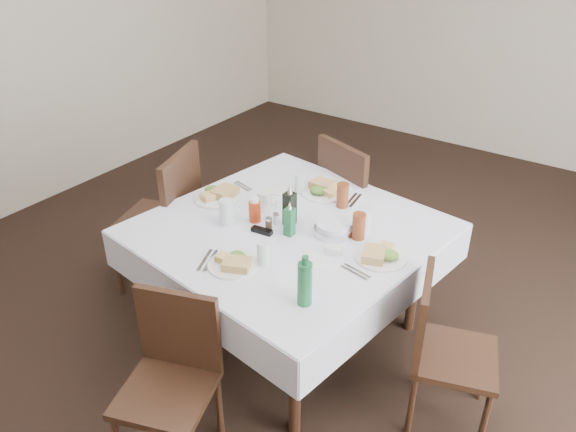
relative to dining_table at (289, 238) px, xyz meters
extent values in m
plane|color=black|center=(0.20, 0.04, -0.69)|extent=(7.00, 7.00, 0.00)
cube|color=beige|center=(0.20, 3.54, 0.71)|extent=(6.00, 0.04, 2.80)
cylinder|color=black|center=(-0.60, -0.45, -0.33)|extent=(0.06, 0.06, 0.72)
cylinder|color=black|center=(-0.45, 0.60, -0.33)|extent=(0.06, 0.06, 0.72)
cylinder|color=black|center=(0.45, -0.60, -0.33)|extent=(0.06, 0.06, 0.72)
cylinder|color=black|center=(0.60, 0.45, -0.33)|extent=(0.06, 0.06, 0.72)
cube|color=black|center=(0.00, 0.00, 0.04)|extent=(1.51, 1.51, 0.03)
cube|color=white|center=(0.00, 0.00, 0.07)|extent=(1.66, 1.66, 0.01)
cube|color=white|center=(0.10, 0.73, -0.04)|extent=(1.46, 0.22, 0.22)
cube|color=white|center=(-0.10, -0.73, -0.04)|extent=(1.46, 0.22, 0.22)
cube|color=white|center=(0.73, -0.10, -0.04)|extent=(0.22, 1.46, 0.22)
cube|color=white|center=(-0.73, 0.10, -0.04)|extent=(0.22, 1.46, 0.22)
cube|color=black|center=(-0.02, 0.95, -0.22)|extent=(0.59, 0.59, 0.04)
cube|color=black|center=(-0.10, 0.75, 0.03)|extent=(0.45, 0.19, 0.50)
cylinder|color=black|center=(0.23, 1.07, -0.45)|extent=(0.04, 0.04, 0.47)
cylinder|color=black|center=(0.10, 0.69, -0.45)|extent=(0.04, 0.04, 0.47)
cylinder|color=black|center=(-0.15, 1.20, -0.45)|extent=(0.04, 0.04, 0.47)
cylinder|color=black|center=(-0.28, 0.83, -0.45)|extent=(0.04, 0.04, 0.47)
cube|color=black|center=(0.05, -1.05, -0.28)|extent=(0.51, 0.51, 0.04)
cube|color=black|center=(-0.01, -0.87, -0.06)|extent=(0.39, 0.17, 0.44)
cylinder|color=black|center=(-0.17, -0.94, -0.48)|extent=(0.03, 0.03, 0.41)
cylinder|color=black|center=(0.15, -0.82, -0.48)|extent=(0.03, 0.03, 0.41)
cube|color=black|center=(1.04, -0.07, -0.28)|extent=(0.50, 0.50, 0.04)
cube|color=black|center=(0.87, -0.12, -0.07)|extent=(0.16, 0.39, 0.43)
cylinder|color=black|center=(1.26, -0.18, -0.49)|extent=(0.03, 0.03, 0.41)
cylinder|color=black|center=(0.93, -0.28, -0.49)|extent=(0.03, 0.03, 0.41)
cylinder|color=black|center=(1.15, 0.15, -0.49)|extent=(0.03, 0.03, 0.41)
cylinder|color=black|center=(0.82, 0.04, -0.49)|extent=(0.03, 0.03, 0.41)
cube|color=black|center=(-1.03, -0.08, -0.20)|extent=(0.60, 0.60, 0.04)
cube|color=black|center=(-0.82, -0.01, 0.06)|extent=(0.19, 0.47, 0.52)
cylinder|color=black|center=(-1.28, 0.05, -0.45)|extent=(0.04, 0.04, 0.49)
cylinder|color=black|center=(-0.89, 0.18, -0.45)|extent=(0.04, 0.04, 0.49)
cylinder|color=black|center=(-1.16, -0.34, -0.45)|extent=(0.04, 0.04, 0.49)
cylinder|color=black|center=(-0.77, -0.21, -0.45)|extent=(0.04, 0.04, 0.49)
cylinder|color=white|center=(-0.05, 0.46, 0.08)|extent=(0.28, 0.28, 0.01)
cube|color=tan|center=(-0.09, 0.49, 0.11)|extent=(0.15, 0.12, 0.05)
cube|color=#EAA35D|center=(-0.01, 0.44, 0.10)|extent=(0.11, 0.10, 0.04)
ellipsoid|color=#2C6D23|center=(-0.07, 0.41, 0.11)|extent=(0.10, 0.09, 0.05)
cylinder|color=white|center=(-0.02, -0.47, 0.08)|extent=(0.25, 0.25, 0.01)
cube|color=tan|center=(0.02, -0.49, 0.11)|extent=(0.16, 0.15, 0.04)
cube|color=#EAA35D|center=(-0.06, -0.48, 0.10)|extent=(0.09, 0.07, 0.03)
ellipsoid|color=#2C6D23|center=(-0.02, -0.43, 0.11)|extent=(0.09, 0.08, 0.04)
cylinder|color=white|center=(0.56, 0.02, 0.08)|extent=(0.27, 0.27, 0.01)
cube|color=tan|center=(0.54, -0.03, 0.11)|extent=(0.15, 0.17, 0.05)
cube|color=#EAA35D|center=(0.56, 0.07, 0.10)|extent=(0.07, 0.09, 0.04)
ellipsoid|color=#2C6D23|center=(0.61, 0.02, 0.11)|extent=(0.10, 0.09, 0.05)
cylinder|color=white|center=(-0.55, 0.03, 0.08)|extent=(0.29, 0.29, 0.01)
cube|color=tan|center=(-0.52, 0.06, 0.11)|extent=(0.12, 0.15, 0.05)
cube|color=#EAA35D|center=(-0.57, -0.02, 0.11)|extent=(0.10, 0.11, 0.04)
ellipsoid|color=#2C6D23|center=(-0.60, 0.04, 0.11)|extent=(0.11, 0.10, 0.05)
cylinder|color=white|center=(-0.30, 0.34, 0.08)|extent=(0.18, 0.18, 0.01)
cylinder|color=white|center=(0.29, -0.21, 0.08)|extent=(0.14, 0.14, 0.01)
cylinder|color=silver|center=(-0.19, 0.40, 0.13)|extent=(0.06, 0.06, 0.12)
cylinder|color=silver|center=(0.10, -0.37, 0.14)|extent=(0.07, 0.07, 0.13)
cylinder|color=silver|center=(0.37, 0.20, 0.14)|extent=(0.08, 0.08, 0.14)
cylinder|color=silver|center=(-0.31, -0.17, 0.15)|extent=(0.08, 0.08, 0.15)
cylinder|color=brown|center=(0.12, 0.38, 0.15)|extent=(0.07, 0.07, 0.15)
cylinder|color=brown|center=(0.37, 0.12, 0.15)|extent=(0.07, 0.07, 0.15)
cylinder|color=silver|center=(0.24, 0.08, 0.09)|extent=(0.21, 0.21, 0.04)
cylinder|color=white|center=(0.24, 0.08, 0.12)|extent=(0.19, 0.19, 0.04)
cube|color=black|center=(-0.02, 0.03, 0.17)|extent=(0.06, 0.06, 0.19)
cone|color=silver|center=(-0.02, 0.03, 0.29)|extent=(0.03, 0.03, 0.05)
cube|color=#1B6235|center=(0.05, -0.06, 0.15)|extent=(0.05, 0.05, 0.16)
cone|color=silver|center=(0.05, -0.06, 0.25)|extent=(0.03, 0.03, 0.04)
cylinder|color=#B1300F|center=(-0.20, -0.06, 0.13)|extent=(0.07, 0.07, 0.12)
cylinder|color=white|center=(-0.20, -0.06, 0.21)|extent=(0.05, 0.05, 0.02)
cylinder|color=white|center=(-0.08, -0.02, 0.10)|extent=(0.03, 0.03, 0.06)
cylinder|color=silver|center=(-0.08, -0.02, 0.14)|extent=(0.03, 0.03, 0.01)
cylinder|color=#3E2618|center=(-0.07, -0.10, 0.11)|extent=(0.04, 0.04, 0.07)
cylinder|color=silver|center=(-0.07, -0.10, 0.15)|extent=(0.04, 0.04, 0.01)
cylinder|color=white|center=(-0.25, 0.10, 0.08)|extent=(0.14, 0.14, 0.01)
cylinder|color=white|center=(-0.25, 0.10, 0.13)|extent=(0.09, 0.09, 0.09)
cylinder|color=black|center=(-0.25, 0.10, 0.16)|extent=(0.07, 0.07, 0.01)
torus|color=white|center=(-0.19, 0.11, 0.13)|extent=(0.06, 0.02, 0.06)
cube|color=black|center=(-0.09, -0.14, 0.08)|extent=(0.13, 0.05, 0.03)
cylinder|color=#1B6235|center=(0.44, -0.51, 0.18)|extent=(0.07, 0.07, 0.22)
cylinder|color=#1B6235|center=(0.44, -0.51, 0.31)|extent=(0.03, 0.03, 0.04)
cube|color=white|center=(0.35, -0.09, 0.09)|extent=(0.10, 0.07, 0.04)
cube|color=pink|center=(0.35, -0.09, 0.10)|extent=(0.07, 0.05, 0.02)
cube|color=silver|center=(0.13, 0.47, 0.08)|extent=(0.04, 0.19, 0.01)
cube|color=silver|center=(0.16, 0.48, 0.08)|extent=(0.04, 0.19, 0.01)
cube|color=silver|center=(-0.13, -0.51, 0.08)|extent=(0.09, 0.19, 0.01)
cube|color=silver|center=(-0.16, -0.52, 0.08)|extent=(0.09, 0.19, 0.01)
cube|color=silver|center=(0.51, -0.18, 0.08)|extent=(0.17, 0.05, 0.01)
cube|color=silver|center=(0.52, -0.16, 0.08)|extent=(0.17, 0.05, 0.01)
cube|color=silver|center=(-0.52, 0.25, 0.08)|extent=(0.16, 0.05, 0.01)
cube|color=silver|center=(-0.53, 0.23, 0.08)|extent=(0.16, 0.05, 0.01)
camera|label=1|loc=(1.54, -2.21, 1.69)|focal=35.00mm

